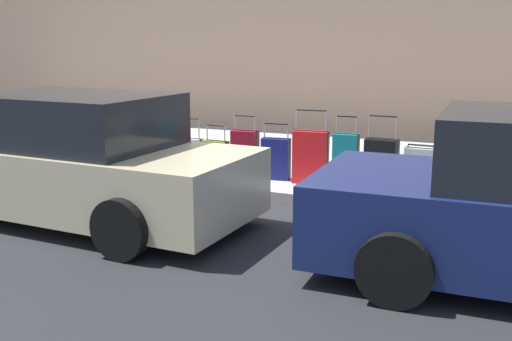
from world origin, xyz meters
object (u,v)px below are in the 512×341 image
(suitcase_maroon_1, at_px, (509,178))
(suitcase_maroon_8, at_px, (245,154))
(suitcase_olive_2, at_px, (466,173))
(suitcase_black_11, at_px, (167,148))
(suitcase_teal_5, at_px, (346,160))
(suitcase_navy_7, at_px, (276,159))
(bollard_post, at_px, (84,141))
(suitcase_black_4, at_px, (381,164))
(parked_car_beige_1, at_px, (75,161))
(suitcase_red_6, at_px, (311,157))
(suitcase_silver_10, at_px, (191,155))
(suitcase_olive_9, at_px, (216,158))
(fire_hydrant, at_px, (120,143))
(suitcase_silver_3, at_px, (422,170))

(suitcase_maroon_1, height_order, suitcase_maroon_8, suitcase_maroon_8)
(suitcase_olive_2, xyz_separation_m, suitcase_black_11, (4.54, 0.07, 0.02))
(suitcase_teal_5, relative_size, suitcase_maroon_8, 1.07)
(suitcase_navy_7, distance_m, bollard_post, 3.42)
(suitcase_black_4, distance_m, parked_car_beige_1, 4.07)
(suitcase_red_6, xyz_separation_m, bollard_post, (3.97, 0.09, -0.01))
(suitcase_silver_10, bearing_deg, parked_car_beige_1, 83.75)
(suitcase_teal_5, xyz_separation_m, suitcase_red_6, (0.52, 0.00, 0.01))
(suitcase_silver_10, relative_size, suitcase_black_11, 0.92)
(suitcase_black_4, distance_m, suitcase_red_6, 1.01)
(suitcase_olive_2, height_order, suitcase_olive_9, suitcase_olive_2)
(suitcase_olive_9, bearing_deg, suitcase_olive_2, -178.58)
(suitcase_maroon_8, xyz_separation_m, fire_hydrant, (2.30, -0.04, 0.01))
(suitcase_olive_2, bearing_deg, suitcase_silver_3, -4.85)
(suitcase_teal_5, height_order, suitcase_red_6, suitcase_red_6)
(suitcase_black_4, height_order, bollard_post, suitcase_black_4)
(suitcase_teal_5, bearing_deg, suitcase_red_6, 0.17)
(suitcase_maroon_1, relative_size, bollard_post, 0.90)
(suitcase_olive_2, xyz_separation_m, fire_hydrant, (5.47, 0.02, 0.04))
(suitcase_maroon_1, xyz_separation_m, suitcase_navy_7, (3.20, -0.06, -0.00))
(suitcase_black_4, xyz_separation_m, suitcase_navy_7, (1.56, 0.03, -0.04))
(suitcase_teal_5, distance_m, suitcase_silver_10, 2.50)
(suitcase_silver_10, relative_size, fire_hydrant, 1.22)
(suitcase_maroon_1, distance_m, parked_car_beige_1, 5.44)
(suitcase_navy_7, bearing_deg, suitcase_olive_9, 3.40)
(suitcase_red_6, bearing_deg, suitcase_black_11, -0.11)
(suitcase_olive_9, xyz_separation_m, parked_car_beige_1, (0.72, 2.36, 0.32))
(bollard_post, bearing_deg, suitcase_silver_3, -177.78)
(suitcase_olive_9, distance_m, bollard_post, 2.46)
(suitcase_red_6, relative_size, suitcase_olive_9, 1.38)
(suitcase_olive_2, distance_m, fire_hydrant, 5.47)
(suitcase_olive_2, relative_size, parked_car_beige_1, 0.19)
(suitcase_red_6, relative_size, suitcase_black_11, 1.16)
(suitcase_black_4, distance_m, suitcase_olive_9, 2.52)
(suitcase_maroon_1, xyz_separation_m, suitcase_maroon_8, (3.70, -0.03, 0.04))
(suitcase_olive_9, bearing_deg, suitcase_maroon_8, -175.63)
(suitcase_silver_3, relative_size, suitcase_teal_5, 0.65)
(suitcase_maroon_1, height_order, bollard_post, bollard_post)
(suitcase_silver_3, height_order, suitcase_navy_7, suitcase_navy_7)
(suitcase_red_6, xyz_separation_m, suitcase_black_11, (2.42, -0.00, -0.04))
(suitcase_maroon_1, height_order, suitcase_olive_2, suitcase_olive_2)
(suitcase_silver_3, bearing_deg, suitcase_maroon_8, 2.25)
(suitcase_black_11, bearing_deg, suitcase_red_6, 179.89)
(suitcase_black_4, relative_size, parked_car_beige_1, 0.23)
(suitcase_maroon_1, relative_size, suitcase_navy_7, 0.80)
(parked_car_beige_1, bearing_deg, suitcase_silver_10, -96.25)
(suitcase_black_11, bearing_deg, suitcase_maroon_8, -179.17)
(suitcase_black_4, relative_size, suitcase_teal_5, 1.02)
(suitcase_maroon_1, height_order, suitcase_black_4, suitcase_black_4)
(suitcase_maroon_1, xyz_separation_m, suitcase_teal_5, (2.13, -0.01, 0.07))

